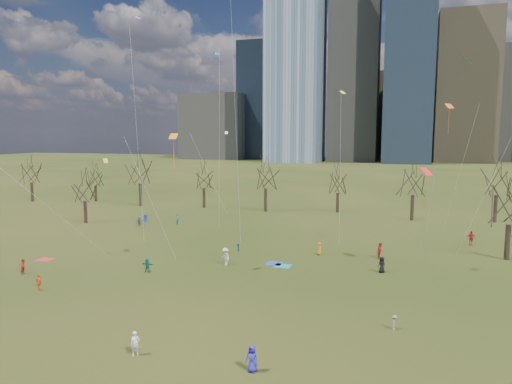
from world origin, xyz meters
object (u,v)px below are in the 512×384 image
(blanket_navy, at_px, (274,263))
(person_1, at_px, (135,344))
(blanket_crimson, at_px, (45,260))
(person_4, at_px, (39,282))
(blanket_teal, at_px, (283,266))
(person_0, at_px, (252,359))
(person_2, at_px, (24,266))

(blanket_navy, height_order, person_1, person_1)
(blanket_crimson, bearing_deg, blanket_navy, 13.81)
(person_4, bearing_deg, blanket_teal, -127.35)
(blanket_navy, height_order, person_4, person_4)
(blanket_crimson, xyz_separation_m, person_0, (28.11, -15.46, 0.76))
(blanket_teal, height_order, person_0, person_0)
(person_1, bearing_deg, blanket_teal, 41.52)
(blanket_crimson, relative_size, person_1, 1.07)
(blanket_crimson, relative_size, person_0, 1.03)
(blanket_teal, height_order, person_4, person_4)
(blanket_teal, xyz_separation_m, person_0, (3.39, -20.68, 0.76))
(person_1, distance_m, person_2, 22.04)
(person_4, bearing_deg, person_2, -18.50)
(person_2, bearing_deg, person_4, -132.43)
(blanket_crimson, xyz_separation_m, person_1, (20.86, -15.73, 0.73))
(blanket_navy, relative_size, person_1, 1.07)
(person_4, bearing_deg, blanket_navy, -124.42)
(blanket_teal, distance_m, person_1, 21.31)
(person_0, height_order, person_1, person_0)
(person_1, relative_size, person_2, 1.00)
(blanket_teal, relative_size, person_2, 1.08)
(person_0, bearing_deg, person_1, -168.78)
(person_1, bearing_deg, person_0, -35.94)
(blanket_crimson, height_order, person_0, person_0)
(blanket_navy, distance_m, person_1, 21.74)
(person_2, bearing_deg, person_0, -120.04)
(person_0, relative_size, person_4, 1.09)
(blanket_crimson, distance_m, person_4, 10.52)
(person_0, height_order, person_4, person_0)
(blanket_navy, bearing_deg, person_1, -97.38)
(person_4, bearing_deg, blanket_crimson, -33.94)
(person_0, xyz_separation_m, person_4, (-21.39, 7.41, -0.07))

